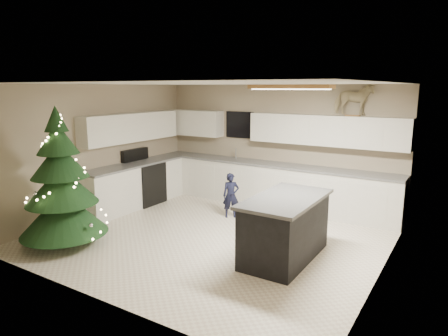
{
  "coord_description": "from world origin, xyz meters",
  "views": [
    {
      "loc": [
        3.64,
        -5.47,
        2.54
      ],
      "look_at": [
        0.0,
        0.35,
        1.15
      ],
      "focal_mm": 32.0,
      "sensor_mm": 36.0,
      "label": 1
    }
  ],
  "objects": [
    {
      "name": "ground_plane",
      "position": [
        0.0,
        0.0,
        0.0
      ],
      "size": [
        5.5,
        5.5,
        0.0
      ],
      "primitive_type": "plane",
      "color": "beige"
    },
    {
      "name": "rocking_horse",
      "position": [
        1.66,
        2.33,
        2.32
      ],
      "size": [
        0.76,
        0.52,
        0.61
      ],
      "rotation": [
        0.0,
        0.0,
        1.9
      ],
      "color": "brown",
      "rests_on": "cabinetry"
    },
    {
      "name": "cabinetry",
      "position": [
        -0.91,
        1.65,
        0.76
      ],
      "size": [
        5.5,
        3.2,
        2.0
      ],
      "color": "silver",
      "rests_on": "ground_plane"
    },
    {
      "name": "toddler",
      "position": [
        -0.28,
        1.06,
        0.44
      ],
      "size": [
        0.39,
        0.37,
        0.89
      ],
      "primitive_type": "imported",
      "rotation": [
        0.0,
        0.0,
        0.68
      ],
      "color": "black",
      "rests_on": "ground_plane"
    },
    {
      "name": "room_shell",
      "position": [
        0.02,
        0.0,
        1.75
      ],
      "size": [
        5.52,
        5.02,
        2.61
      ],
      "color": "tan",
      "rests_on": "ground_plane"
    },
    {
      "name": "bar_stool",
      "position": [
        0.94,
        0.14,
        0.54
      ],
      "size": [
        0.38,
        0.38,
        0.72
      ],
      "rotation": [
        0.0,
        0.0,
        0.17
      ],
      "color": "brown",
      "rests_on": "ground_plane"
    },
    {
      "name": "christmas_tree",
      "position": [
        -1.85,
        -1.6,
        0.93
      ],
      "size": [
        1.42,
        1.37,
        2.27
      ],
      "rotation": [
        0.0,
        0.0,
        0.18
      ],
      "color": "#3F2816",
      "rests_on": "ground_plane"
    },
    {
      "name": "island",
      "position": [
        1.4,
        -0.17,
        0.48
      ],
      "size": [
        0.9,
        1.7,
        0.95
      ],
      "color": "black",
      "rests_on": "ground_plane"
    }
  ]
}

